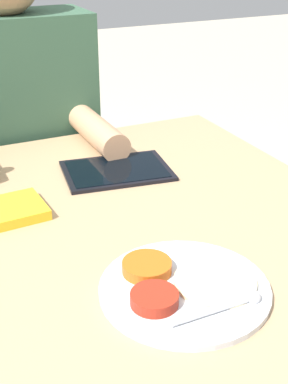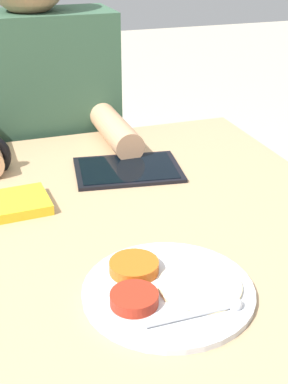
# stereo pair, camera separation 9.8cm
# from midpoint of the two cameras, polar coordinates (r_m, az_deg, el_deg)

# --- Properties ---
(thali_tray) EXTENTS (0.26, 0.26, 0.03)m
(thali_tray) POSITION_cam_midpoint_polar(r_m,az_deg,el_deg) (0.82, 5.79, -10.35)
(thali_tray) COLOR #B7BABF
(thali_tray) RESTS_ON dining_table
(red_notebook) EXTENTS (0.18, 0.12, 0.02)m
(red_notebook) POSITION_cam_midpoint_polar(r_m,az_deg,el_deg) (1.06, -12.26, -1.57)
(red_notebook) COLOR silver
(red_notebook) RESTS_ON dining_table
(tablet_device) EXTENTS (0.26, 0.20, 0.01)m
(tablet_device) POSITION_cam_midpoint_polar(r_m,az_deg,el_deg) (1.20, 0.58, 2.36)
(tablet_device) COLOR black
(tablet_device) RESTS_ON dining_table
(person_diner) EXTENTS (0.43, 0.46, 1.23)m
(person_diner) POSITION_cam_midpoint_polar(r_m,az_deg,el_deg) (1.58, -8.95, 2.09)
(person_diner) COLOR black
(person_diner) RESTS_ON ground_plane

